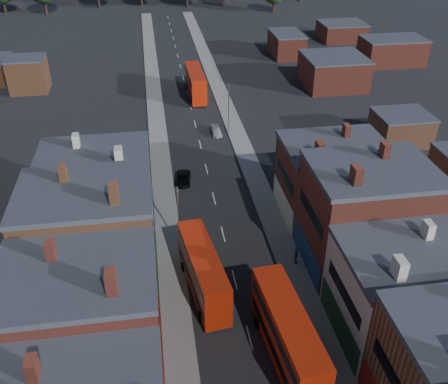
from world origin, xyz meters
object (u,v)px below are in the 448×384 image
object	(u,v)px
bus_0	(203,271)
bus_1	(288,335)
bus_2	(195,83)
car_2	(183,178)
car_3	(216,131)
ped_3	(296,256)

from	to	relation	value
bus_0	bus_1	xyz separation A→B (m)	(6.13, -9.39, 0.19)
bus_2	car_2	xyz separation A→B (m)	(-5.17, -31.92, -2.23)
bus_1	car_3	bearing A→B (deg)	84.89
bus_0	car_3	distance (m)	37.32
bus_0	bus_2	bearing A→B (deg)	77.15
car_2	car_3	distance (m)	16.09
bus_0	car_2	xyz separation A→B (m)	(-0.25, 22.08, -2.10)
bus_2	ped_3	distance (m)	51.52
bus_2	car_2	distance (m)	32.42
bus_0	car_2	bearing A→B (deg)	83.00
bus_1	bus_2	xyz separation A→B (m)	(-1.21, 63.40, -0.05)
bus_1	car_3	world-z (taller)	bus_1
car_3	bus_2	bearing A→B (deg)	94.52
bus_2	bus_0	bearing A→B (deg)	-96.43
car_2	ped_3	xyz separation A→B (m)	(10.71, -19.26, 0.46)
bus_0	ped_3	xyz separation A→B (m)	(10.46, 2.82, -1.63)
bus_1	ped_3	xyz separation A→B (m)	(4.33, 12.21, -1.82)
car_2	ped_3	bearing A→B (deg)	-53.30
car_3	ped_3	xyz separation A→B (m)	(3.97, -33.87, 0.52)
bus_0	car_3	xyz separation A→B (m)	(6.50, 36.69, -2.16)
bus_2	car_2	bearing A→B (deg)	-100.42
bus_1	ped_3	world-z (taller)	bus_1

